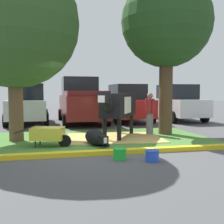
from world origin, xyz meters
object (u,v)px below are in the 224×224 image
Objects in this scene: pickup_truck_maroon at (81,101)px; person_handler at (150,113)px; shade_tree_left at (14,23)px; sedan_silver at (28,104)px; wheelbarrow at (49,134)px; calf_lying at (96,138)px; hatchback_white at (177,103)px; bucket_blue at (152,155)px; sedan_red at (127,103)px; shade_tree_right at (167,23)px; cow_holstein at (118,105)px; bucket_green at (120,154)px.

person_handler is at bearing -69.08° from pickup_truck_maroon.
shade_tree_left is 6.09m from sedan_silver.
calf_lying is at bearing -2.16° from wheelbarrow.
pickup_truck_maroon is 5.39m from hatchback_white.
sedan_red reaches higher than bucket_blue.
wheelbarrow is at bearing -160.15° from shade_tree_right.
cow_holstein is at bearing 88.53° from bucket_blue.
pickup_truck_maroon is (0.17, 8.46, 0.97)m from bucket_green.
sedan_red is at bearing -1.60° from sedan_silver.
hatchback_white is (2.90, -0.09, 0.00)m from sedan_red.
pickup_truck_maroon is at bearing -179.89° from sedan_red.
person_handler is 4.13m from bucket_blue.
sedan_silver reaches higher than bucket_blue.
pickup_truck_maroon reaches higher than wheelbarrow.
calf_lying is 7.21m from sedan_red.
hatchback_white is at bearing -1.76° from sedan_red.
shade_tree_right is at bearing 62.17° from bucket_blue.
sedan_silver is 5.22m from sedan_red.
sedan_red is at bearing 0.11° from pickup_truck_maroon.
sedan_silver reaches higher than person_handler.
cow_holstein is 2.15× the size of calf_lying.
shade_tree_right is at bearing 52.30° from bucket_green.
shade_tree_right reaches higher than bucket_green.
calf_lying is 7.13m from sedan_silver.
sedan_silver is (-4.63, 5.13, 0.14)m from person_handler.
shade_tree_left is at bearing -176.55° from person_handler.
calf_lying is 0.30× the size of hatchback_white.
sedan_silver and hatchback_white have the same top height.
shade_tree_left is 5.50m from bucket_green.
bucket_green is 0.08× the size of sedan_red.
pickup_truck_maroon reaches higher than sedan_red.
person_handler is at bearing 59.11° from bucket_green.
cow_holstein is at bearing -1.43° from shade_tree_left.
hatchback_white is at bearing 48.08° from calf_lying.
bucket_green is at bearing -123.61° from hatchback_white.
shade_tree_right reaches higher than sedan_red.
shade_tree_left is 1.33× the size of sedan_red.
cow_holstein is at bearing -132.31° from hatchback_white.
wheelbarrow is 4.80× the size of bucket_blue.
person_handler is 0.36× the size of sedan_silver.
shade_tree_right is 5.94m from bucket_blue.
sedan_silver is at bearing 178.40° from sedan_red.
bucket_blue is at bearing -102.68° from sedan_red.
shade_tree_right reaches higher than cow_holstein.
bucket_green is at bearing -73.51° from sedan_silver.
person_handler is (4.69, 0.28, -2.93)m from shade_tree_left.
hatchback_white is (5.57, 8.38, 0.84)m from bucket_green.
bucket_green is at bearing -50.49° from wheelbarrow.
shade_tree_right is 1.33× the size of hatchback_white.
calf_lying is at bearing -113.91° from sedan_red.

